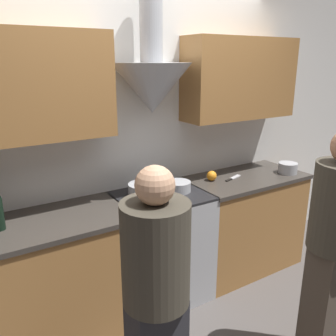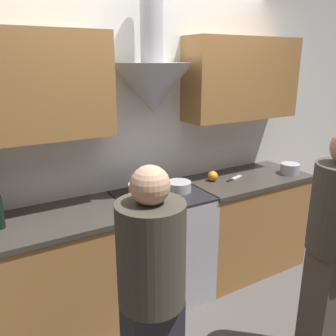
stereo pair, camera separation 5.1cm
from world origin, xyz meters
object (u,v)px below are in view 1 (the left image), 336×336
Objects in this scene: mixing_bowl at (178,186)px; saucepan at (288,168)px; person_foreground_right at (336,243)px; stock_pot at (144,191)px; orange_fruit at (212,176)px; person_foreground_left at (156,298)px; stove_range at (162,246)px.

saucepan reaches higher than mixing_bowl.
person_foreground_right reaches higher than mixing_bowl.
person_foreground_right is at bearing -58.14° from stock_pot.
stock_pot reaches higher than saucepan.
stock_pot is at bearing 121.86° from person_foreground_right.
mixing_bowl is 1.16m from saucepan.
mixing_bowl is at bearing -170.28° from orange_fruit.
saucepan is at bearing 53.50° from person_foreground_right.
person_foreground_left is at bearing -156.45° from saucepan.
person_foreground_left is (-0.78, -0.98, -0.14)m from mixing_bowl.
mixing_bowl is (0.32, 0.01, -0.02)m from stock_pot.
person_foreground_left is at bearing 171.30° from person_foreground_right.
saucepan is at bearing 23.55° from person_foreground_left.
mixing_bowl is 2.28× the size of orange_fruit.
stove_range is 0.61× the size of person_foreground_left.
stove_range is at bearing 173.73° from saucepan.
stock_pot is at bearing -176.54° from stove_range.
orange_fruit is at bearing 89.81° from person_foreground_right.
stove_range is 5.24× the size of saucepan.
mixing_bowl is 1.14× the size of saucepan.
stock_pot is 0.15× the size of person_foreground_right.
mixing_bowl is 0.13× the size of person_foreground_left.
stove_range is 1.35m from person_foreground_right.
saucepan reaches higher than orange_fruit.
stock_pot is 1.36× the size of saucepan.
orange_fruit is 1.58m from person_foreground_left.
person_foreground_right is at bearing -90.19° from orange_fruit.
stove_range is 4.58× the size of mixing_bowl.
stock_pot is 2.71× the size of orange_fruit.
person_foreground_right reaches higher than saucepan.
mixing_bowl is 1.26m from person_foreground_left.
stove_range is 0.53m from mixing_bowl.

